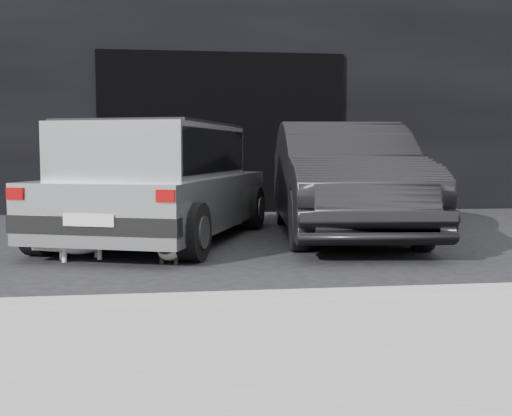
{
  "coord_description": "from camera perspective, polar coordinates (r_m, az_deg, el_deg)",
  "views": [
    {
      "loc": [
        0.13,
        -6.5,
        1.02
      ],
      "look_at": [
        0.9,
        -0.82,
        0.5
      ],
      "focal_mm": 45.0,
      "sensor_mm": 36.0,
      "label": 1
    }
  ],
  "objects": [
    {
      "name": "building_facade",
      "position": [
        12.62,
        -3.78,
        11.89
      ],
      "size": [
        34.0,
        4.0,
        5.0
      ],
      "primitive_type": "cube",
      "color": "black",
      "rests_on": "ground"
    },
    {
      "name": "second_car",
      "position": [
        7.68,
        7.72,
        2.58
      ],
      "size": [
        1.88,
        4.25,
        1.36
      ],
      "primitive_type": "imported",
      "rotation": [
        0.0,
        0.0,
        -0.11
      ],
      "color": "black",
      "rests_on": "ground"
    },
    {
      "name": "garage_opening",
      "position": [
        10.53,
        -2.99,
        6.68
      ],
      "size": [
        4.0,
        0.1,
        2.6
      ],
      "primitive_type": "cube",
      "color": "black",
      "rests_on": "ground"
    },
    {
      "name": "cat_siamese",
      "position": [
        5.91,
        -7.51,
        -3.63
      ],
      "size": [
        0.38,
        0.75,
        0.26
      ],
      "rotation": [
        0.0,
        0.0,
        2.89
      ],
      "color": "beige",
      "rests_on": "ground"
    },
    {
      "name": "silver_hatchback",
      "position": [
        7.23,
        -8.6,
        2.74
      ],
      "size": [
        2.73,
        3.91,
        1.32
      ],
      "rotation": [
        0.0,
        0.0,
        -0.35
      ],
      "color": "#A3A5A8",
      "rests_on": "ground"
    },
    {
      "name": "cat_white",
      "position": [
        6.19,
        -14.99,
        -2.77
      ],
      "size": [
        0.76,
        0.43,
        0.38
      ],
      "rotation": [
        0.0,
        0.0,
        -1.25
      ],
      "color": "silver",
      "rests_on": "ground"
    },
    {
      "name": "curb",
      "position": [
        4.11,
        4.79,
        -8.34
      ],
      "size": [
        18.0,
        0.25,
        0.12
      ],
      "primitive_type": "cube",
      "color": "#989893",
      "rests_on": "ground"
    },
    {
      "name": "sidewalk",
      "position": [
        3.0,
        9.89,
        -13.66
      ],
      "size": [
        18.0,
        2.2,
        0.11
      ],
      "primitive_type": "cube",
      "color": "#989893",
      "rests_on": "ground"
    },
    {
      "name": "ground",
      "position": [
        6.58,
        -8.76,
        -3.8
      ],
      "size": [
        80.0,
        80.0,
        0.0
      ],
      "primitive_type": "plane",
      "color": "black",
      "rests_on": "ground"
    }
  ]
}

